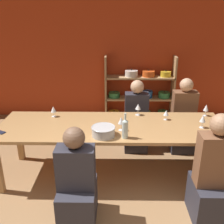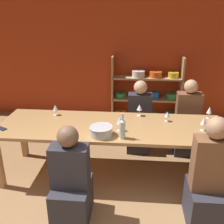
{
  "view_description": "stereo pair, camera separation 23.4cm",
  "coord_description": "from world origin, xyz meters",
  "views": [
    {
      "loc": [
        0.08,
        -1.55,
        2.21
      ],
      "look_at": [
        0.04,
        1.7,
        0.92
      ],
      "focal_mm": 42.0,
      "sensor_mm": 36.0,
      "label": 1
    },
    {
      "loc": [
        0.31,
        -1.53,
        2.21
      ],
      "look_at": [
        0.04,
        1.7,
        0.92
      ],
      "focal_mm": 42.0,
      "sensor_mm": 36.0,
      "label": 2
    }
  ],
  "objects": [
    {
      "name": "wine_glass_empty_c",
      "position": [
        0.15,
        1.45,
        0.9
      ],
      "size": [
        0.08,
        0.08,
        0.18
      ],
      "color": "white",
      "rests_on": "dining_table"
    },
    {
      "name": "wall_back_red",
      "position": [
        0.0,
        3.83,
        1.35
      ],
      "size": [
        8.8,
        0.06,
        2.7
      ],
      "color": "#B23819",
      "rests_on": "ground_plane"
    },
    {
      "name": "dining_table",
      "position": [
        0.04,
        1.6,
        0.69
      ],
      "size": [
        3.0,
        0.95,
        0.77
      ],
      "color": "#AD7F4C",
      "rests_on": "ground_plane"
    },
    {
      "name": "wine_bottle_green",
      "position": [
        0.2,
        1.25,
        0.9
      ],
      "size": [
        0.07,
        0.07,
        0.32
      ],
      "color": "#B2C6C1",
      "rests_on": "dining_table"
    },
    {
      "name": "person_far_a",
      "position": [
        1.18,
        2.37,
        0.45
      ],
      "size": [
        0.37,
        0.47,
        1.21
      ],
      "rotation": [
        0.0,
        0.0,
        3.14
      ],
      "color": "#2D2D38",
      "rests_on": "ground_plane"
    },
    {
      "name": "cell_phone",
      "position": [
        -1.36,
        1.37,
        0.77
      ],
      "size": [
        0.17,
        0.13,
        0.01
      ],
      "color": "#1E2338",
      "rests_on": "dining_table"
    },
    {
      "name": "shelf_unit",
      "position": [
        0.58,
        3.63,
        0.53
      ],
      "size": [
        1.41,
        0.3,
        1.33
      ],
      "color": "tan",
      "rests_on": "ground_plane"
    },
    {
      "name": "wine_glass_white_a",
      "position": [
        1.2,
        1.54,
        0.89
      ],
      "size": [
        0.08,
        0.08,
        0.18
      ],
      "color": "white",
      "rests_on": "dining_table"
    },
    {
      "name": "wine_glass_white_b",
      "position": [
        1.37,
        1.95,
        0.89
      ],
      "size": [
        0.07,
        0.07,
        0.17
      ],
      "color": "white",
      "rests_on": "dining_table"
    },
    {
      "name": "mixing_bowl",
      "position": [
        -0.06,
        1.3,
        0.83
      ],
      "size": [
        0.29,
        0.29,
        0.12
      ],
      "color": "#B7BABC",
      "rests_on": "dining_table"
    },
    {
      "name": "wine_glass_empty_b",
      "position": [
        0.78,
        1.8,
        0.87
      ],
      "size": [
        0.07,
        0.07,
        0.14
      ],
      "color": "white",
      "rests_on": "dining_table"
    },
    {
      "name": "person_far_b",
      "position": [
        0.42,
        2.39,
        0.44
      ],
      "size": [
        0.37,
        0.47,
        1.17
      ],
      "rotation": [
        0.0,
        0.0,
        3.14
      ],
      "color": "#2D2D38",
      "rests_on": "ground_plane"
    },
    {
      "name": "wine_glass_white_c",
      "position": [
        -0.79,
        1.89,
        0.87
      ],
      "size": [
        0.08,
        0.08,
        0.16
      ],
      "color": "white",
      "rests_on": "dining_table"
    },
    {
      "name": "person_near_b",
      "position": [
        1.12,
        0.81,
        0.47
      ],
      "size": [
        0.38,
        0.48,
        1.26
      ],
      "color": "#2D2D38",
      "rests_on": "ground_plane"
    },
    {
      "name": "wine_glass_empty_a",
      "position": [
        0.41,
        1.96,
        0.89
      ],
      "size": [
        0.08,
        0.08,
        0.17
      ],
      "color": "white",
      "rests_on": "dining_table"
    },
    {
      "name": "person_near_a",
      "position": [
        -0.33,
        0.75,
        0.42
      ],
      "size": [
        0.4,
        0.5,
        1.13
      ],
      "color": "#2D2D38",
      "rests_on": "ground_plane"
    }
  ]
}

